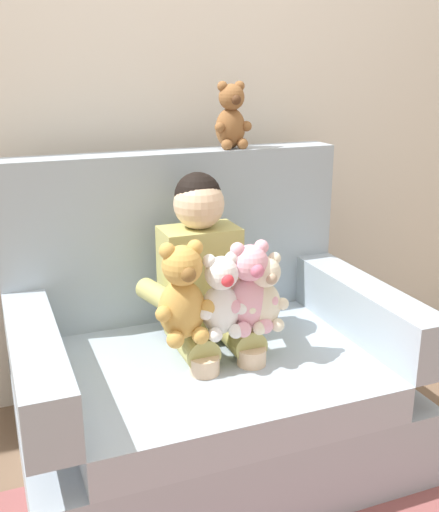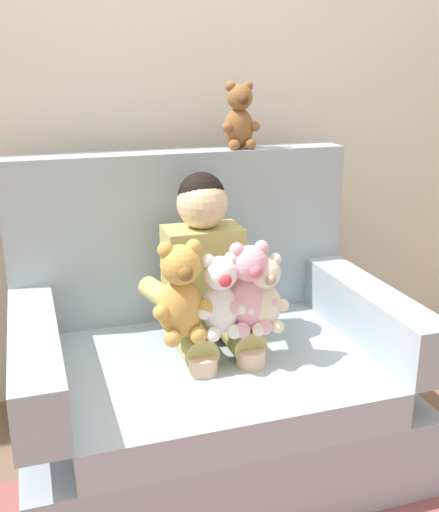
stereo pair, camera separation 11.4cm
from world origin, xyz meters
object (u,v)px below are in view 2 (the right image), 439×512
Objects in this scene: plush_white at (220,298)px; plush_cream at (264,295)px; armchair at (206,368)px; plush_honey at (181,294)px; seated_child at (209,285)px; plush_brown_on_backrest at (239,118)px; plush_pink at (249,290)px.

plush_white is 1.07× the size of plush_cream.
armchair reaches higher than plush_cream.
armchair reaches higher than plush_honey.
armchair reaches higher than seated_child.
plush_brown_on_backrest is at bearing 53.83° from armchair.
plush_pink is (0.10, -0.16, 0.34)m from armchair.
seated_child reaches higher than plush_pink.
plush_honey is at bearing -129.44° from armchair.
seated_child is at bearing 99.78° from plush_pink.
plush_pink is at bearing -20.70° from plush_honey.
plush_brown_on_backrest reaches higher than plush_pink.
plush_honey is 0.74m from plush_brown_on_backrest.
plush_brown_on_backrest reaches higher than armchair.
plush_brown_on_backrest reaches higher than plush_honey.
plush_brown_on_backrest is (0.35, 0.45, 0.47)m from plush_honey.
plush_cream is (0.13, -0.17, 0.01)m from seated_child.
seated_child reaches higher than plush_cream.
plush_honey is 1.30× the size of plush_brown_on_backrest.
plush_pink is (0.10, 0.00, 0.01)m from plush_white.
seated_child is at bearing -114.54° from plush_brown_on_backrest.
plush_pink is 0.68m from plush_brown_on_backrest.
plush_brown_on_backrest is at bearing 43.42° from plush_white.
plush_honey is at bearing -116.54° from plush_brown_on_backrest.
plush_pink is at bearing -94.84° from plush_brown_on_backrest.
armchair is 0.38m from plush_cream.
armchair is at bearing -115.45° from plush_brown_on_backrest.
plush_pink is (0.08, -0.17, 0.03)m from seated_child.
plush_honey is 1.07× the size of plush_pink.
plush_brown_on_backrest is at bearing 58.14° from plush_pink.
seated_child is 2.80× the size of plush_pink.
seated_child is 0.22m from plush_cream.
plush_cream is (0.14, -0.01, -0.01)m from plush_white.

